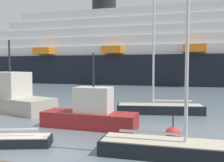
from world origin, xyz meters
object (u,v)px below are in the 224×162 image
Objects in this scene: fishing_boat_1 at (12,97)px; fishing_boat_3 at (91,113)px; sailboat_1 at (160,107)px; channel_buoy_0 at (173,134)px; sailboat_3 at (173,146)px; channel_buoy_1 at (20,97)px; cruise_ship at (192,51)px; sailboat_0 at (0,137)px.

fishing_boat_1 is 9.28m from fishing_boat_3.
sailboat_1 is 7.48m from channel_buoy_0.
sailboat_3 reaches higher than channel_buoy_0.
channel_buoy_0 is at bearing -35.65° from channel_buoy_1.
channel_buoy_1 is (-15.56, 4.41, -0.18)m from sailboat_1.
channel_buoy_0 is 1.03× the size of channel_buoy_1.
fishing_boat_3 is at bearing -40.86° from channel_buoy_1.
cruise_ship is at bearing 81.49° from fishing_boat_3.
fishing_boat_1 reaches higher than channel_buoy_0.
sailboat_3 reaches higher than fishing_boat_1.
sailboat_1 is 9.66m from sailboat_3.
sailboat_3 is at bearing 167.70° from fishing_boat_1.
sailboat_0 is 0.91× the size of sailboat_1.
cruise_ship is at bearing -120.65° from sailboat_0.
sailboat_3 reaches higher than fishing_boat_3.
sailboat_0 is at bearing 47.21° from sailboat_1.
sailboat_1 reaches higher than channel_buoy_0.
sailboat_1 is at bearing 96.84° from sailboat_3.
sailboat_1 is 6.68× the size of channel_buoy_0.
sailboat_3 is 45.57m from cruise_ship.
channel_buoy_1 is (-3.21, 5.92, -0.84)m from fishing_boat_1.
sailboat_0 is at bearing -120.45° from fishing_boat_3.
sailboat_1 is at bearing 97.15° from channel_buoy_0.
channel_buoy_0 is 20.30m from channel_buoy_1.
sailboat_3 is (0.92, -9.62, -0.04)m from sailboat_1.
sailboat_1 is 36.25m from cruise_ship.
sailboat_1 is 1.04× the size of sailboat_3.
sailboat_0 reaches higher than channel_buoy_0.
cruise_ship is at bearing 85.77° from sailboat_3.
cruise_ship is (9.35, 40.86, 6.02)m from fishing_boat_3.
fishing_boat_3 is (3.08, 4.42, 0.44)m from sailboat_0.
fishing_boat_3 is 4.02× the size of channel_buoy_0.
fishing_boat_3 is at bearing 159.59° from channel_buoy_0.
fishing_boat_3 is 42.35m from cruise_ship.
cruise_ship reaches higher than channel_buoy_0.
sailboat_3 reaches higher than channel_buoy_1.
channel_buoy_1 is (-8.47, 14.41, -0.10)m from sailboat_0.
sailboat_1 is at bearing 58.61° from fishing_boat_3.
sailboat_3 is 6.39m from fishing_boat_3.
sailboat_0 is 47.40m from cruise_ship.
sailboat_3 is (8.01, 0.38, 0.04)m from sailboat_0.
sailboat_1 is 16.18m from channel_buoy_1.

